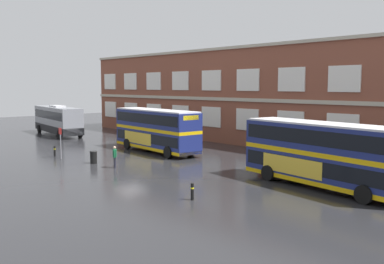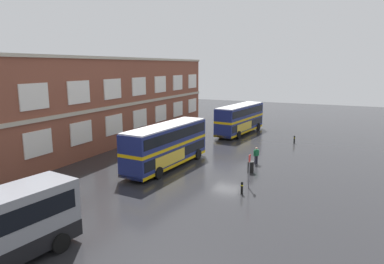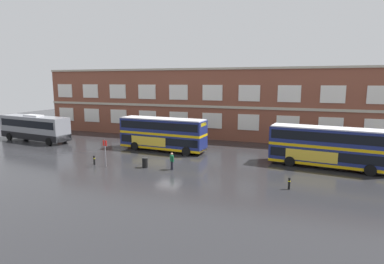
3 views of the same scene
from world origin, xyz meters
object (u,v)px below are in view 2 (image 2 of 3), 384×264
(safety_bollard_west, at_px, (294,139))
(safety_bollard_east, at_px, (242,188))
(station_litter_bin, at_px, (251,167))
(waiting_passenger, at_px, (256,155))
(double_decker_middle, at_px, (240,119))
(double_decker_near, at_px, (167,145))
(bus_stand_flag, at_px, (249,168))

(safety_bollard_west, relative_size, safety_bollard_east, 1.00)
(station_litter_bin, bearing_deg, waiting_passenger, 4.83)
(double_decker_middle, distance_m, waiting_passenger, 15.51)
(double_decker_middle, distance_m, safety_bollard_east, 23.71)
(double_decker_middle, distance_m, station_litter_bin, 18.28)
(waiting_passenger, distance_m, safety_bollard_west, 11.27)
(double_decker_near, bearing_deg, waiting_passenger, -58.85)
(safety_bollard_west, distance_m, safety_bollard_east, 19.43)
(double_decker_near, relative_size, waiting_passenger, 6.56)
(double_decker_middle, bearing_deg, bus_stand_flag, -160.97)
(bus_stand_flag, height_order, safety_bollard_west, bus_stand_flag)
(double_decker_near, height_order, station_litter_bin, double_decker_near)
(waiting_passenger, height_order, bus_stand_flag, bus_stand_flag)
(double_decker_near, bearing_deg, bus_stand_flag, -105.03)
(double_decker_near, distance_m, waiting_passenger, 8.80)
(waiting_passenger, distance_m, station_litter_bin, 2.89)
(double_decker_middle, height_order, station_litter_bin, double_decker_middle)
(bus_stand_flag, bearing_deg, safety_bollard_east, 175.79)
(double_decker_near, distance_m, safety_bollard_west, 18.29)
(double_decker_middle, xyz_separation_m, station_litter_bin, (-17.08, -6.31, -1.63))
(station_litter_bin, relative_size, safety_bollard_west, 1.08)
(safety_bollard_east, bearing_deg, bus_stand_flag, -4.21)
(double_decker_near, relative_size, double_decker_middle, 0.99)
(waiting_passenger, relative_size, safety_bollard_west, 1.79)
(station_litter_bin, height_order, safety_bollard_east, station_litter_bin)
(double_decker_near, xyz_separation_m, double_decker_middle, (18.73, -1.39, 0.00))
(bus_stand_flag, xyz_separation_m, safety_bollard_west, (17.92, -0.75, -1.14))
(double_decker_near, height_order, double_decker_middle, same)
(waiting_passenger, height_order, safety_bollard_west, waiting_passenger)
(waiting_passenger, relative_size, station_litter_bin, 1.65)
(safety_bollard_east, bearing_deg, station_litter_bin, 8.74)
(safety_bollard_west, height_order, safety_bollard_east, same)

